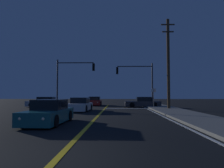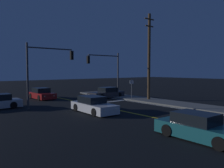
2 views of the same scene
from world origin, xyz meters
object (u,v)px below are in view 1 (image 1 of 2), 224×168
traffic_signal_far_left (71,75)px  car_parked_curb_red (95,102)px  utility_pole_right (168,63)px  street_sign_corner (154,95)px  car_far_approaching_white (80,105)px  car_following_oncoming_charcoal (143,103)px  car_side_waiting_teal (49,113)px  traffic_signal_near_right (139,77)px  car_lead_oncoming_silver (45,103)px

traffic_signal_far_left → car_parked_curb_red: bearing=70.9°
utility_pole_right → street_sign_corner: bearing=134.9°
car_far_approaching_white → street_sign_corner: (7.90, 3.53, 1.02)m
utility_pole_right → car_following_oncoming_charcoal: bearing=113.5°
car_side_waiting_teal → traffic_signal_far_left: bearing=-80.9°
car_following_oncoming_charcoal → utility_pole_right: size_ratio=0.47×
traffic_signal_far_left → car_side_waiting_teal: bearing=-82.4°
car_far_approaching_white → car_side_waiting_teal: same height
car_parked_curb_red → car_following_oncoming_charcoal: bearing=147.0°
traffic_signal_near_right → car_following_oncoming_charcoal: bearing=-124.3°
car_parked_curb_red → traffic_signal_near_right: traffic_signal_near_right is taller
traffic_signal_far_left → utility_pole_right: utility_pole_right is taller
car_lead_oncoming_silver → car_far_approaching_white: size_ratio=0.95×
traffic_signal_near_right → traffic_signal_far_left: traffic_signal_far_left is taller
car_side_waiting_teal → traffic_signal_far_left: traffic_signal_far_left is taller
car_parked_curb_red → traffic_signal_far_left: size_ratio=0.70×
car_following_oncoming_charcoal → utility_pole_right: (2.22, -5.10, 4.53)m
street_sign_corner → car_side_waiting_teal: bearing=-121.4°
street_sign_corner → car_following_oncoming_charcoal: bearing=102.5°
car_parked_curb_red → car_lead_oncoming_silver: bearing=34.7°
car_following_oncoming_charcoal → utility_pole_right: 7.17m
car_lead_oncoming_silver → car_parked_curb_red: 7.62m
car_parked_curb_red → car_far_approaching_white: bearing=87.6°
car_lead_oncoming_silver → car_parked_curb_red: size_ratio=1.07×
car_following_oncoming_charcoal → traffic_signal_near_right: 3.43m
traffic_signal_far_left → street_sign_corner: (9.92, -1.40, -2.43)m
car_far_approaching_white → street_sign_corner: bearing=-153.8°
utility_pole_right → car_side_waiting_teal: bearing=-128.7°
car_following_oncoming_charcoal → traffic_signal_far_left: (-9.10, -2.29, 3.44)m
car_far_approaching_white → traffic_signal_far_left: traffic_signal_far_left is taller
car_far_approaching_white → traffic_signal_near_right: size_ratio=0.84×
car_side_waiting_teal → utility_pole_right: (9.39, 11.70, 4.54)m
car_side_waiting_teal → street_sign_corner: (7.99, 13.10, 1.02)m
car_side_waiting_teal → traffic_signal_near_right: size_ratio=0.82×
car_far_approaching_white → car_lead_oncoming_silver: bearing=-47.6°
car_far_approaching_white → utility_pole_right: size_ratio=0.48×
traffic_signal_near_right → car_far_approaching_white: bearing=44.4°
car_lead_oncoming_silver → car_following_oncoming_charcoal: bearing=-88.7°
traffic_signal_far_left → utility_pole_right: 11.71m
car_following_oncoming_charcoal → street_sign_corner: bearing=-168.7°
car_side_waiting_teal → traffic_signal_far_left: (-1.93, 14.50, 3.44)m
car_parked_curb_red → street_sign_corner: (7.66, -7.93, 1.02)m
traffic_signal_near_right → traffic_signal_far_left: 8.61m
car_far_approaching_white → traffic_signal_near_right: (6.47, 6.33, 3.26)m
car_far_approaching_white → car_parked_curb_red: same height
car_following_oncoming_charcoal → traffic_signal_far_left: 10.00m
car_far_approaching_white → utility_pole_right: bearing=-165.0°
traffic_signal_near_right → traffic_signal_far_left: (-8.49, -1.40, 0.19)m
car_lead_oncoming_silver → car_parked_curb_red: same height
car_lead_oncoming_silver → street_sign_corner: 14.30m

